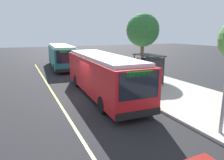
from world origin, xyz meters
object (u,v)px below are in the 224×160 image
(route_sign_post, at_px, (138,69))
(pedestrian_commuter, at_px, (139,75))
(transit_bus_second, at_px, (61,55))
(waiting_bench, at_px, (150,77))
(transit_bus_main, at_px, (102,74))

(route_sign_post, relative_size, pedestrian_commuter, 1.66)
(transit_bus_second, bearing_deg, waiting_bench, 23.29)
(transit_bus_main, xyz_separation_m, waiting_bench, (-1.40, 5.11, -0.98))
(transit_bus_second, xyz_separation_m, pedestrian_commuter, (13.29, 3.65, -0.50))
(route_sign_post, height_order, pedestrian_commuter, route_sign_post)
(transit_bus_main, xyz_separation_m, route_sign_post, (1.16, 2.31, 0.34))
(transit_bus_main, bearing_deg, pedestrian_commuter, 98.04)
(route_sign_post, bearing_deg, waiting_bench, 132.51)
(transit_bus_main, xyz_separation_m, pedestrian_commuter, (-0.48, 3.43, -0.50))
(route_sign_post, bearing_deg, transit_bus_second, -170.37)
(waiting_bench, bearing_deg, transit_bus_second, -156.71)
(route_sign_post, bearing_deg, pedestrian_commuter, 145.79)
(waiting_bench, xyz_separation_m, route_sign_post, (2.56, -2.79, 1.32))
(waiting_bench, distance_m, route_sign_post, 4.01)
(transit_bus_main, bearing_deg, transit_bus_second, -179.08)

